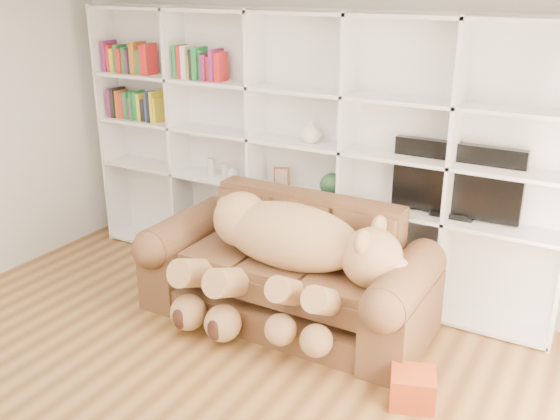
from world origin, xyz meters
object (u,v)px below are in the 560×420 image
Objects in this scene: sofa at (288,276)px; tv at (456,181)px; gift_box at (413,388)px; teddy_bear at (285,252)px.

sofa is 1.52m from tv.
tv is at bearing 97.03° from gift_box.
tv is (1.02, 0.90, 0.48)m from teddy_bear.
teddy_bear is at bearing -67.86° from sofa.
teddy_bear is at bearing -138.68° from tv.
gift_box is at bearing -8.96° from teddy_bear.
tv is at bearing 50.61° from teddy_bear.
sofa is 1.34× the size of teddy_bear.
tv is at bearing 32.55° from sofa.
gift_box is (1.18, -0.39, -0.56)m from teddy_bear.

